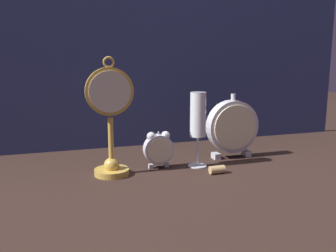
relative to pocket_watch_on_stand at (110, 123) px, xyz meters
name	(u,v)px	position (x,y,z in m)	size (l,w,h in m)	color
ground_plane	(177,171)	(0.18, -0.02, -0.14)	(4.00, 4.00, 0.00)	black
fabric_backdrop_drape	(146,40)	(0.18, 0.31, 0.23)	(1.54, 0.01, 0.74)	navy
pocket_watch_on_stand	(110,123)	(0.00, 0.00, 0.00)	(0.13, 0.09, 0.31)	gold
alarm_clock_twin_bell	(159,148)	(0.14, 0.02, -0.08)	(0.08, 0.03, 0.11)	silver
mantel_clock_silver	(232,127)	(0.39, 0.06, -0.04)	(0.16, 0.04, 0.20)	silver
champagne_flute	(198,120)	(0.25, 0.00, 0.00)	(0.05, 0.05, 0.21)	silver
wine_cork	(217,170)	(0.27, -0.08, -0.13)	(0.02, 0.02, 0.04)	tan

